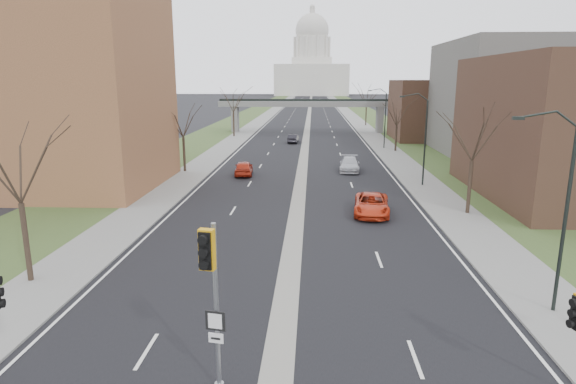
# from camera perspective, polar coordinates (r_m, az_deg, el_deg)

# --- Properties ---
(road_surface) EXTENTS (20.00, 600.00, 0.01)m
(road_surface) POSITION_cam_1_polar(r_m,az_deg,el_deg) (164.27, 2.56, 9.63)
(road_surface) COLOR black
(road_surface) RESTS_ON ground
(median_strip) EXTENTS (1.20, 600.00, 0.02)m
(median_strip) POSITION_cam_1_polar(r_m,az_deg,el_deg) (164.27, 2.56, 9.63)
(median_strip) COLOR gray
(median_strip) RESTS_ON ground
(sidewalk_right) EXTENTS (4.00, 600.00, 0.12)m
(sidewalk_right) POSITION_cam_1_polar(r_m,az_deg,el_deg) (164.62, 6.80, 9.58)
(sidewalk_right) COLOR gray
(sidewalk_right) RESTS_ON ground
(sidewalk_left) EXTENTS (4.00, 600.00, 0.12)m
(sidewalk_left) POSITION_cam_1_polar(r_m,az_deg,el_deg) (164.79, -1.67, 9.67)
(sidewalk_left) COLOR gray
(sidewalk_left) RESTS_ON ground
(grass_verge_right) EXTENTS (8.00, 600.00, 0.10)m
(grass_verge_right) POSITION_cam_1_polar(r_m,az_deg,el_deg) (165.13, 8.91, 9.52)
(grass_verge_right) COLOR #344821
(grass_verge_right) RESTS_ON ground
(grass_verge_left) EXTENTS (8.00, 600.00, 0.10)m
(grass_verge_left) POSITION_cam_1_polar(r_m,az_deg,el_deg) (165.38, -3.77, 9.65)
(grass_verge_left) COLOR #344821
(grass_verge_left) RESTS_ON ground
(apartment_building) EXTENTS (25.00, 16.00, 22.00)m
(apartment_building) POSITION_cam_1_polar(r_m,az_deg,el_deg) (51.68, -29.54, 12.62)
(apartment_building) COLOR #945D3B
(apartment_building) RESTS_ON ground
(commercial_block_mid) EXTENTS (18.00, 22.00, 15.00)m
(commercial_block_mid) POSITION_cam_1_polar(r_m,az_deg,el_deg) (71.26, 25.47, 9.89)
(commercial_block_mid) COLOR #62605A
(commercial_block_mid) RESTS_ON ground
(commercial_block_far) EXTENTS (14.00, 14.00, 10.00)m
(commercial_block_far) POSITION_cam_1_polar(r_m,az_deg,el_deg) (86.66, 17.08, 9.27)
(commercial_block_far) COLOR #483021
(commercial_block_far) RESTS_ON ground
(pedestrian_bridge) EXTENTS (34.00, 3.00, 6.45)m
(pedestrian_bridge) POSITION_cam_1_polar(r_m,az_deg,el_deg) (94.11, 2.26, 9.99)
(pedestrian_bridge) COLOR slate
(pedestrian_bridge) RESTS_ON ground
(capitol) EXTENTS (48.00, 42.00, 55.75)m
(capitol) POSITION_cam_1_polar(r_m,az_deg,el_deg) (334.08, 2.83, 14.58)
(capitol) COLOR silver
(capitol) RESTS_ON ground
(streetlight_near) EXTENTS (2.61, 0.20, 8.70)m
(streetlight_near) POSITION_cam_1_polar(r_m,az_deg,el_deg) (22.46, 28.94, 3.78)
(streetlight_near) COLOR black
(streetlight_near) RESTS_ON sidewalk_right
(streetlight_mid) EXTENTS (2.61, 0.20, 8.70)m
(streetlight_mid) POSITION_cam_1_polar(r_m,az_deg,el_deg) (47.10, 15.17, 9.00)
(streetlight_mid) COLOR black
(streetlight_mid) RESTS_ON sidewalk_right
(streetlight_far) EXTENTS (2.61, 0.20, 8.70)m
(streetlight_far) POSITION_cam_1_polar(r_m,az_deg,el_deg) (72.70, 10.89, 10.51)
(streetlight_far) COLOR black
(streetlight_far) RESTS_ON sidewalk_right
(tree_left_a) EXTENTS (7.20, 7.20, 9.40)m
(tree_left_a) POSITION_cam_1_polar(r_m,az_deg,el_deg) (26.34, -29.68, 4.14)
(tree_left_a) COLOR #382B21
(tree_left_a) RESTS_ON sidewalk_left
(tree_left_b) EXTENTS (6.75, 6.75, 8.81)m
(tree_left_b) POSITION_cam_1_polar(r_m,az_deg,el_deg) (53.99, -12.42, 8.85)
(tree_left_b) COLOR #382B21
(tree_left_b) RESTS_ON sidewalk_left
(tree_left_c) EXTENTS (7.65, 7.65, 9.99)m
(tree_left_c) POSITION_cam_1_polar(r_m,az_deg,el_deg) (87.17, -6.53, 11.11)
(tree_left_c) COLOR #382B21
(tree_left_c) RESTS_ON sidewalk_left
(tree_right_a) EXTENTS (7.20, 7.20, 9.40)m
(tree_right_a) POSITION_cam_1_polar(r_m,az_deg,el_deg) (38.01, 21.26, 7.21)
(tree_right_a) COLOR #382B21
(tree_right_a) RESTS_ON sidewalk_right
(tree_right_b) EXTENTS (6.30, 6.30, 8.22)m
(tree_right_b) POSITION_cam_1_polar(r_m,az_deg,el_deg) (70.10, 12.84, 9.41)
(tree_right_b) COLOR #382B21
(tree_right_b) RESTS_ON sidewalk_right
(tree_right_c) EXTENTS (7.65, 7.65, 9.99)m
(tree_right_c) POSITION_cam_1_polar(r_m,az_deg,el_deg) (109.65, 9.32, 11.42)
(tree_right_c) COLOR #382B21
(tree_right_c) RESTS_ON sidewalk_right
(signal_pole_median) EXTENTS (0.70, 0.95, 5.73)m
(signal_pole_median) POSITION_cam_1_polar(r_m,az_deg,el_deg) (15.14, -9.08, -10.29)
(signal_pole_median) COLOR gray
(signal_pole_median) RESTS_ON ground
(car_left_near) EXTENTS (2.26, 4.74, 1.56)m
(car_left_near) POSITION_cam_1_polar(r_m,az_deg,el_deg) (51.83, -5.27, 2.86)
(car_left_near) COLOR #AA2713
(car_left_near) RESTS_ON ground
(car_left_far) EXTENTS (1.75, 4.34, 1.40)m
(car_left_far) POSITION_cam_1_polar(r_m,az_deg,el_deg) (78.77, 0.63, 6.36)
(car_left_far) COLOR black
(car_left_far) RESTS_ON ground
(car_right_near) EXTENTS (3.14, 5.80, 1.54)m
(car_right_near) POSITION_cam_1_polar(r_m,az_deg,el_deg) (37.06, 9.88, -1.45)
(car_right_near) COLOR red
(car_right_near) RESTS_ON ground
(car_right_mid) EXTENTS (2.55, 5.47, 1.54)m
(car_right_mid) POSITION_cam_1_polar(r_m,az_deg,el_deg) (54.41, 7.30, 3.28)
(car_right_mid) COLOR #ABADB3
(car_right_mid) RESTS_ON ground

